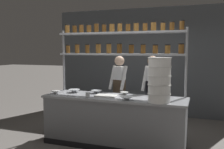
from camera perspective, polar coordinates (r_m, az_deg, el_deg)
The scene contains 14 objects.
ground_plane at distance 4.88m, azimuth 0.47°, elevation -15.73°, with size 40.00×40.00×0.00m, color slate.
back_wall at distance 6.94m, azimuth 7.28°, elevation 2.92°, with size 5.05×0.12×2.90m, color #4C5156.
prep_counter at distance 4.73m, azimuth 0.47°, elevation -10.54°, with size 2.65×0.76×0.92m.
spice_shelf_unit at distance 4.85m, azimuth 1.83°, elevation 6.80°, with size 2.53×0.28×2.31m.
chef_left at distance 5.41m, azimuth 1.66°, elevation -3.18°, with size 0.41×0.34×1.65m.
chef_center at distance 5.20m, azimuth 9.16°, elevation -3.53°, with size 0.41×0.34×1.66m.
container_stack at distance 4.15m, azimuth 10.77°, elevation -1.20°, with size 0.39×0.39×0.74m.
cutting_board at distance 4.63m, azimuth -1.30°, elevation -4.88°, with size 0.40×0.26×0.02m.
prep_bowl_near_left at distance 5.03m, azimuth -12.83°, elevation -3.99°, with size 0.19×0.19×0.05m.
prep_bowl_center_front at distance 5.10m, azimuth -8.62°, elevation -3.74°, with size 0.23×0.23×0.06m.
prep_bowl_center_back at distance 4.29m, azimuth 3.34°, elevation -5.46°, with size 0.23×0.23×0.06m.
prep_bowl_near_right at distance 4.84m, azimuth 2.82°, elevation -4.28°, with size 0.17×0.17×0.05m.
prep_bowl_far_left at distance 4.97m, azimuth -3.55°, elevation -3.95°, with size 0.22×0.22×0.06m.
serving_cup_front at distance 4.48m, azimuth -5.57°, elevation -4.72°, with size 0.08×0.08×0.11m.
Camera 1 is at (1.50, -4.28, 1.78)m, focal length 40.00 mm.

